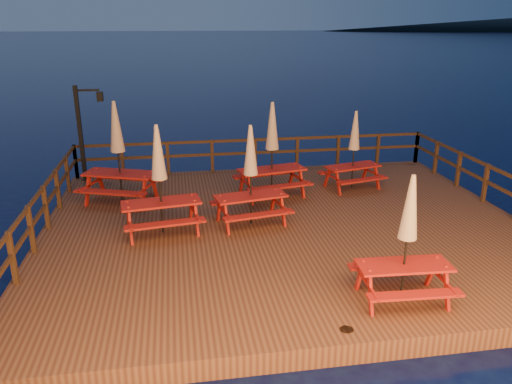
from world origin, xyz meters
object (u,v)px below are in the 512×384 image
(lamp_post, at_px, (85,125))
(picnic_table_1, at_px, (272,148))
(picnic_table_2, at_px, (159,178))
(picnic_table_0, at_px, (251,174))

(lamp_post, xyz_separation_m, picnic_table_1, (5.43, -2.41, -0.38))
(picnic_table_1, height_order, picnic_table_2, picnic_table_1)
(picnic_table_0, height_order, picnic_table_1, picnic_table_1)
(lamp_post, distance_m, picnic_table_0, 6.31)
(picnic_table_0, height_order, picnic_table_2, picnic_table_2)
(picnic_table_0, bearing_deg, lamp_post, 125.24)
(picnic_table_1, bearing_deg, lamp_post, 144.44)
(picnic_table_1, distance_m, picnic_table_2, 3.79)
(picnic_table_0, distance_m, picnic_table_1, 2.17)
(picnic_table_1, xyz_separation_m, picnic_table_2, (-3.10, -2.17, -0.05))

